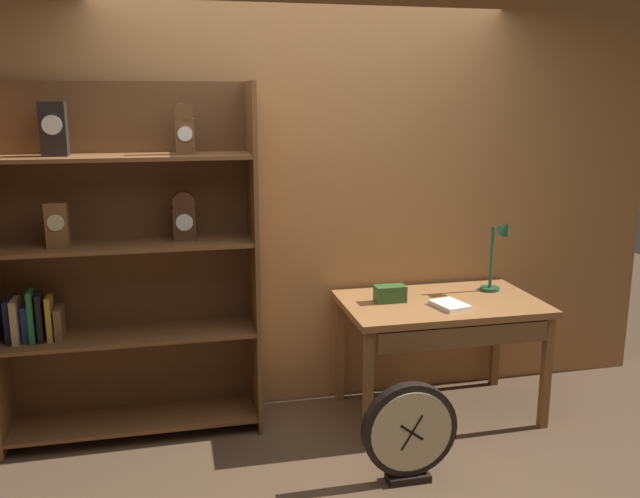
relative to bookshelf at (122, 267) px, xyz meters
The scene contains 7 objects.
back_wood_panel 1.19m from the bookshelf, 12.12° to the left, with size 4.80×0.05×2.60m, color #9E6B3D.
bookshelf is the anchor object (origin of this frame).
workbench 1.92m from the bookshelf, ahead, with size 1.21×0.74×0.74m.
desk_lamp 2.31m from the bookshelf, ahead, with size 0.18×0.18×0.48m.
toolbox_small 1.59m from the bookshelf, ahead, with size 0.19×0.10×0.10m, color #2D5123.
open_repair_manual 1.92m from the bookshelf, ahead, with size 0.16×0.22×0.03m, color silver.
round_clock_large 1.84m from the bookshelf, 32.13° to the right, with size 0.50×0.11×0.54m.
Camera 1 is at (-0.84, -2.88, 1.95)m, focal length 37.95 mm.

